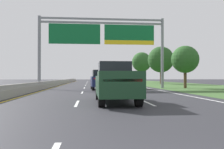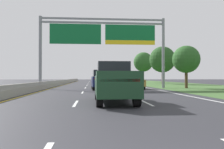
# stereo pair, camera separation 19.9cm
# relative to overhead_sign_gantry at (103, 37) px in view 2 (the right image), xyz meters

# --- Properties ---
(ground_plane) EXTENTS (220.00, 220.00, 0.00)m
(ground_plane) POSITION_rel_overhead_sign_gantry_xyz_m (-0.30, 8.27, -6.08)
(ground_plane) COLOR #2B2B30
(lane_striping) EXTENTS (11.96, 106.00, 0.01)m
(lane_striping) POSITION_rel_overhead_sign_gantry_xyz_m (-0.30, 7.81, -6.08)
(lane_striping) COLOR white
(lane_striping) RESTS_ON ground
(grass_verge_right) EXTENTS (14.00, 110.00, 0.02)m
(grass_verge_right) POSITION_rel_overhead_sign_gantry_xyz_m (13.65, 8.27, -6.07)
(grass_verge_right) COLOR #3D602D
(grass_verge_right) RESTS_ON ground
(median_barrier_concrete) EXTENTS (0.60, 110.00, 0.85)m
(median_barrier_concrete) POSITION_rel_overhead_sign_gantry_xyz_m (-6.90, 8.27, -5.73)
(median_barrier_concrete) COLOR #99968E
(median_barrier_concrete) RESTS_ON ground
(overhead_sign_gantry) EXTENTS (15.06, 0.42, 8.52)m
(overhead_sign_gantry) POSITION_rel_overhead_sign_gantry_xyz_m (0.00, 0.00, 0.00)
(overhead_sign_gantry) COLOR gray
(overhead_sign_gantry) RESTS_ON ground
(pickup_truck_darkgreen) EXTENTS (2.01, 5.40, 2.20)m
(pickup_truck_darkgreen) POSITION_rel_overhead_sign_gantry_xyz_m (-0.12, -15.98, -5.01)
(pickup_truck_darkgreen) COLOR #193D23
(pickup_truck_darkgreen) RESTS_ON ground
(car_gold_right_lane_sedan) EXTENTS (1.91, 4.44, 1.57)m
(car_gold_right_lane_sedan) POSITION_rel_overhead_sign_gantry_xyz_m (3.56, -1.27, -5.27)
(car_gold_right_lane_sedan) COLOR #A38438
(car_gold_right_lane_sedan) RESTS_ON ground
(car_navy_centre_lane_suv) EXTENTS (2.04, 4.75, 2.11)m
(car_navy_centre_lane_suv) POSITION_rel_overhead_sign_gantry_xyz_m (-0.37, -2.63, -4.99)
(car_navy_centre_lane_suv) COLOR #161E47
(car_navy_centre_lane_suv) RESTS_ON ground
(car_white_right_lane_sedan) EXTENTS (1.89, 4.43, 1.57)m
(car_white_right_lane_sedan) POSITION_rel_overhead_sign_gantry_xyz_m (3.27, 7.87, -5.27)
(car_white_right_lane_sedan) COLOR silver
(car_white_right_lane_sedan) RESTS_ON ground
(roadside_tree_mid) EXTENTS (3.34, 3.34, 5.20)m
(roadside_tree_mid) POSITION_rel_overhead_sign_gantry_xyz_m (10.12, -0.17, -2.57)
(roadside_tree_mid) COLOR #4C3823
(roadside_tree_mid) RESTS_ON ground
(roadside_tree_far) EXTENTS (5.02, 5.02, 7.28)m
(roadside_tree_far) POSITION_rel_overhead_sign_gantry_xyz_m (12.22, 16.93, -1.33)
(roadside_tree_far) COLOR #4C3823
(roadside_tree_far) RESTS_ON ground
(roadside_tree_distant) EXTENTS (4.85, 4.85, 7.56)m
(roadside_tree_distant) POSITION_rel_overhead_sign_gantry_xyz_m (11.42, 30.61, -0.96)
(roadside_tree_distant) COLOR #4C3823
(roadside_tree_distant) RESTS_ON ground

